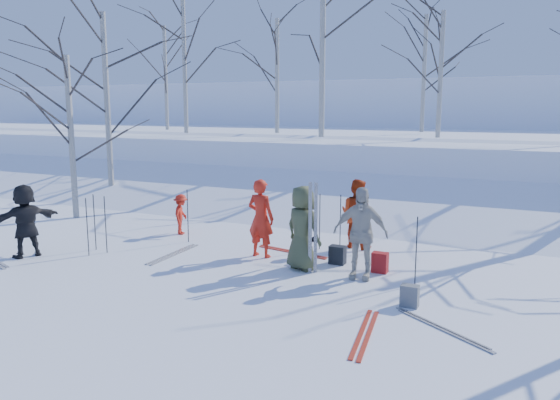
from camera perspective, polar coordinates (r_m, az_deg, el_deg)
The scene contains 35 objects.
ground at distance 11.27m, azimuth -3.35°, elevation -7.70°, with size 120.00×120.00×0.00m, color white.
snow_ramp at distance 17.50m, azimuth 7.85°, elevation -0.96°, with size 70.00×9.50×1.40m, color white.
snow_plateau at distance 27.01m, azimuth 14.49°, elevation 4.39°, with size 70.00×18.00×2.20m, color white.
far_hill at distance 47.69m, azimuth 19.61°, elevation 7.54°, with size 90.00×30.00×6.00m, color white.
skier_olive_center at distance 11.34m, azimuth 2.36°, elevation -2.94°, with size 0.87×0.56×1.77m, color #3F462A.
skier_red_north at distance 12.30m, azimuth -2.02°, elevation -1.91°, with size 0.65×0.43×1.78m, color red.
skier_redor_behind at distance 13.24m, azimuth 7.99°, elevation -1.41°, with size 0.81×0.63×1.67m, color #B3300D.
skier_red_seated at distance 14.77m, azimuth -10.28°, elevation -1.48°, with size 0.70×0.40×1.08m, color red.
skier_cream_east at distance 10.84m, azimuth 8.40°, elevation -3.45°, with size 1.08×0.45×1.84m, color beige.
skier_grey_west at distance 13.59m, azimuth -25.07°, elevation -1.96°, with size 1.55×0.49×1.67m, color black.
dog at distance 11.92m, azimuth 3.33°, elevation -5.37°, with size 0.29×0.64×0.54m, color black.
upright_ski_left at distance 11.05m, azimuth 3.17°, elevation -2.95°, with size 0.07×0.02×1.90m, color silver.
upright_ski_right at distance 11.04m, azimuth 3.74°, elevation -2.97°, with size 0.07×0.02×1.90m, color silver.
ski_pair_a at distance 12.86m, azimuth 1.27°, elevation -5.43°, with size 1.90×0.56×0.02m, color #AA2918, non-canonical shape.
ski_pair_b at distance 8.53m, azimuth 8.86°, elevation -13.62°, with size 0.48×1.91×0.02m, color #AA2918, non-canonical shape.
ski_pair_d at distance 8.97m, azimuth 16.49°, elevation -12.72°, with size 1.69×1.23×0.02m, color silver, non-canonical shape.
ski_pair_e at distance 12.89m, azimuth -11.09°, elevation -5.57°, with size 0.28×1.91×0.02m, color silver, non-canonical shape.
ski_pole_a at distance 13.87m, azimuth -9.62°, elevation -1.64°, with size 0.02×0.02×1.34m, color black.
ski_pole_b at distance 13.02m, azimuth 4.17°, elevation -2.27°, with size 0.02×0.02×1.34m, color black.
ski_pole_c at distance 13.17m, azimuth -19.50°, elevation -2.68°, with size 0.02×0.02×1.34m, color black.
ski_pole_d at distance 13.29m, azimuth -17.76°, elevation -2.47°, with size 0.02×0.02×1.34m, color black.
ski_pole_e at distance 13.65m, azimuth -18.81°, elevation -2.21°, with size 0.02×0.02×1.34m, color black.
ski_pole_f at distance 10.68m, azimuth 14.04°, elevation -5.22°, with size 0.02×0.02×1.34m, color black.
ski_pole_g at distance 12.92m, azimuth 6.32°, elevation -2.40°, with size 0.02×0.02×1.34m, color black.
backpack_red at distance 11.47m, azimuth 10.40°, elevation -6.44°, with size 0.32×0.22×0.42m, color maroon.
backpack_grey at distance 9.69m, azimuth 13.39°, elevation -9.72°, with size 0.30×0.20×0.38m, color #5A5D62.
backpack_dark at distance 11.95m, azimuth 6.03°, elevation -5.72°, with size 0.34×0.24×0.40m, color black.
birch_plateau_a at distance 28.85m, azimuth -11.86°, elevation 12.33°, with size 4.21×4.21×5.15m, color silver, non-canonical shape.
birch_plateau_b at distance 25.10m, azimuth -9.95°, elevation 13.99°, with size 4.94×4.94×6.19m, color silver, non-canonical shape.
birch_plateau_c at distance 21.85m, azimuth 16.43°, elevation 12.41°, with size 3.88×3.88×4.68m, color silver, non-canonical shape.
birch_plateau_e at distance 24.76m, azimuth -0.31°, elevation 12.78°, with size 4.08×4.08×4.97m, color silver, non-canonical shape.
birch_plateau_f at distance 26.53m, azimuth 14.81°, elevation 12.60°, with size 4.30×4.30×5.28m, color silver, non-canonical shape.
birch_plateau_h at distance 21.71m, azimuth 4.47°, elevation 16.41°, with size 5.79×5.79×7.41m, color silver, non-canonical shape.
birch_edge_a at distance 17.66m, azimuth -20.97°, elevation 6.06°, with size 4.01×4.01×4.87m, color silver, non-canonical shape.
birch_edge_d at distance 20.83m, azimuth -17.60°, elevation 9.16°, with size 5.26×5.26×6.65m, color silver, non-canonical shape.
Camera 1 is at (5.25, -9.38, 3.38)m, focal length 35.00 mm.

